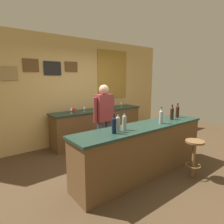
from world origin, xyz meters
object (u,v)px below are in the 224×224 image
Objects in this scene: bartender at (104,117)px; wine_glass_b at (84,107)px; wine_bottle_f at (177,111)px; bar_stool at (194,153)px; wine_glass_c at (103,105)px; wine_bottle_d at (161,116)px; wine_glass_d at (121,103)px; wine_bottle_a at (114,125)px; wine_bottle_b at (118,123)px; wine_bottle_e at (172,113)px; wine_glass_a at (71,109)px; wine_bottle_c at (124,122)px; coffee_mug at (74,110)px.

wine_glass_b is at bearing 84.69° from bartender.
bartender is 5.29× the size of wine_bottle_f.
bar_stool is 4.39× the size of wine_glass_c.
wine_bottle_d is 2.30m from wine_glass_d.
wine_bottle_a is 1.82m from wine_bottle_f.
wine_bottle_f is at bearing 10.70° from wine_bottle_d.
wine_glass_d is (0.70, 0.07, 0.00)m from wine_glass_c.
wine_bottle_a is 1.00× the size of wine_bottle_d.
wine_glass_d is (0.85, 2.14, -0.05)m from wine_bottle_d.
wine_bottle_b is (-1.23, 0.62, 0.60)m from bar_stool.
bar_stool is 2.22× the size of wine_bottle_e.
wine_bottle_f is at bearing 11.30° from wine_bottle_e.
wine_glass_d is at bearing 86.55° from wine_bottle_f.
wine_bottle_d is at bearing -77.66° from wine_glass_b.
wine_bottle_f reaches higher than wine_glass_a.
bar_stool is 4.39× the size of wine_glass_b.
wine_bottle_e is 1.00× the size of wine_bottle_f.
wine_bottle_e is (0.21, 0.64, 0.60)m from bar_stool.
wine_bottle_a is 2.14m from wine_glass_b.
wine_bottle_c is at bearing -100.99° from wine_glass_b.
wine_bottle_a is at bearing -107.34° from wine_glass_b.
wine_glass_b is 1.00× the size of wine_glass_d.
wine_bottle_f is 1.97× the size of wine_glass_a.
wine_bottle_b is at bearing 176.20° from wine_bottle_d.
wine_bottle_b is 2.31m from wine_glass_c.
wine_bottle_f is 1.97× the size of wine_glass_c.
wine_glass_d is at bearing 79.11° from wine_bottle_e.
wine_glass_c is at bearing 63.55° from wine_bottle_c.
wine_glass_a is (-1.56, 1.91, -0.05)m from wine_bottle_f.
coffee_mug is (-1.42, 2.02, -0.11)m from wine_bottle_f.
bartender is at bearing -124.38° from wine_glass_c.
coffee_mug is at bearing 85.88° from wine_bottle_c.
wine_bottle_a is 1.97× the size of wine_glass_d.
wine_bottle_e is (1.44, 0.02, 0.00)m from wine_bottle_b.
wine_bottle_f is at bearing 2.16° from wine_bottle_c.
bartender is 5.29× the size of wine_bottle_b.
wine_glass_b is at bearing 75.15° from wine_bottle_b.
wine_bottle_e reaches higher than wine_glass_a.
wine_glass_c reaches higher than coffee_mug.
bartender is at bearing 73.26° from wine_bottle_c.
wine_bottle_f is at bearing -35.47° from bartender.
bartender is at bearing 136.10° from wine_bottle_e.
wine_bottle_e is 2.01m from wine_glass_c.
wine_bottle_a is 1.09m from wine_bottle_d.
wine_bottle_e is 1.97× the size of wine_glass_c.
wine_bottle_c and wine_bottle_f have the same top height.
bartender is at bearing -142.08° from wine_glass_d.
wine_glass_a is (0.16, 1.98, -0.05)m from wine_bottle_b.
wine_bottle_d reaches higher than wine_glass_a.
wine_bottle_f is at bearing -54.91° from coffee_mug.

